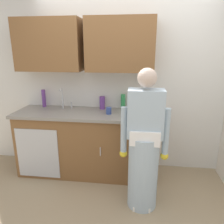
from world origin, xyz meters
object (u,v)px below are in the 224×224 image
(sponge, at_px, (127,111))
(person_at_sink, at_px, (144,152))
(cup_by_sink, at_px, (109,111))
(sink, at_px, (63,112))
(bottle_soap, at_px, (102,103))
(bottle_dish_liquid, at_px, (44,98))
(knife_on_counter, at_px, (126,118))
(bottle_water_tall, at_px, (123,102))

(sponge, bearing_deg, person_at_sink, -71.71)
(cup_by_sink, bearing_deg, sponge, 31.37)
(sink, xyz_separation_m, person_at_sink, (1.16, -0.65, -0.23))
(cup_by_sink, relative_size, sponge, 0.87)
(bottle_soap, relative_size, bottle_dish_liquid, 0.72)
(bottle_dish_liquid, relative_size, cup_by_sink, 2.77)
(bottle_soap, distance_m, knife_on_counter, 0.57)
(bottle_water_tall, relative_size, knife_on_counter, 0.93)
(person_at_sink, relative_size, bottle_dish_liquid, 6.13)
(bottle_soap, relative_size, knife_on_counter, 0.80)
(bottle_soap, height_order, bottle_dish_liquid, bottle_dish_liquid)
(sink, relative_size, bottle_dish_liquid, 1.89)
(bottle_dish_liquid, distance_m, knife_on_counter, 1.37)
(bottle_water_tall, bearing_deg, bottle_soap, -173.25)
(bottle_water_tall, relative_size, sponge, 2.02)
(bottle_dish_liquid, xyz_separation_m, cup_by_sink, (1.05, -0.27, -0.08))
(cup_by_sink, bearing_deg, bottle_water_tall, 58.46)
(sink, distance_m, knife_on_counter, 0.96)
(bottle_water_tall, xyz_separation_m, knife_on_counter, (0.08, -0.45, -0.11))
(sponge, bearing_deg, bottle_dish_liquid, 174.46)
(sink, height_order, bottle_dish_liquid, sink)
(sink, relative_size, knife_on_counter, 2.08)
(bottle_water_tall, distance_m, cup_by_sink, 0.34)
(sink, bearing_deg, sponge, 5.41)
(bottle_water_tall, xyz_separation_m, sponge, (0.06, -0.14, -0.10))
(sink, bearing_deg, bottle_soap, 19.04)
(bottle_water_tall, bearing_deg, bottle_dish_liquid, -179.32)
(bottle_water_tall, height_order, knife_on_counter, bottle_water_tall)
(sink, distance_m, cup_by_sink, 0.69)
(person_at_sink, bearing_deg, sink, 150.78)
(knife_on_counter, bearing_deg, sink, -72.55)
(bottle_dish_liquid, height_order, knife_on_counter, bottle_dish_liquid)
(sink, xyz_separation_m, bottle_soap, (0.55, 0.19, 0.11))
(sink, bearing_deg, bottle_water_tall, 14.80)
(sink, relative_size, cup_by_sink, 5.24)
(sink, xyz_separation_m, knife_on_counter, (0.93, -0.22, 0.02))
(person_at_sink, bearing_deg, bottle_dish_liquid, 150.58)
(sink, relative_size, bottle_soap, 2.62)
(sink, bearing_deg, person_at_sink, -29.22)
(bottle_dish_liquid, relative_size, knife_on_counter, 1.10)
(bottle_water_tall, distance_m, bottle_soap, 0.31)
(bottle_soap, bearing_deg, bottle_water_tall, 6.75)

